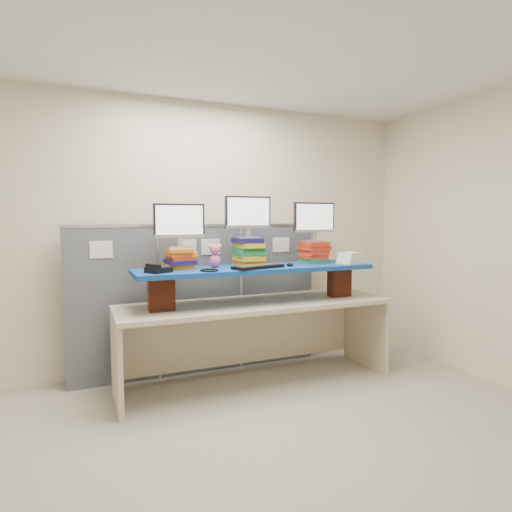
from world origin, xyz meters
name	(u,v)px	position (x,y,z in m)	size (l,w,h in m)	color
room	(278,248)	(0.00, 0.00, 1.40)	(5.00, 4.00, 2.80)	beige
cubicle_partition	(201,298)	(0.00, 1.78, 0.77)	(2.60, 0.06, 1.53)	#4E535C
desk	(256,318)	(0.40, 1.28, 0.63)	(2.61, 0.78, 0.79)	beige
brick_pier_left	(161,294)	(-0.51, 1.23, 0.94)	(0.22, 0.12, 0.30)	maroon
brick_pier_right	(339,282)	(1.30, 1.22, 0.94)	(0.22, 0.12, 0.30)	maroon
blue_board	(256,269)	(0.40, 1.28, 1.11)	(2.27, 0.57, 0.04)	navy
book_stack_left	(180,258)	(-0.30, 1.40, 1.22)	(0.27, 0.31, 0.19)	orange
book_stack_center	(248,252)	(0.37, 1.39, 1.26)	(0.26, 0.31, 0.27)	orange
book_stack_right	(313,252)	(1.10, 1.39, 1.24)	(0.26, 0.29, 0.22)	#1B6835
monitor_left	(179,223)	(-0.30, 1.40, 1.55)	(0.46, 0.13, 0.40)	#99999E
monitor_center	(248,214)	(0.37, 1.39, 1.62)	(0.46, 0.13, 0.40)	#99999E
monitor_right	(314,219)	(1.10, 1.39, 1.58)	(0.46, 0.13, 0.40)	#99999E
keyboard	(258,267)	(0.36, 1.13, 1.15)	(0.53, 0.31, 0.03)	black
mouse	(290,265)	(0.71, 1.17, 1.15)	(0.06, 0.10, 0.03)	black
desk_phone	(158,269)	(-0.54, 1.18, 1.16)	(0.23, 0.23, 0.08)	black
headset	(209,270)	(-0.11, 1.10, 1.14)	(0.16, 0.16, 0.02)	black
plush_toy	(215,255)	(0.02, 1.36, 1.24)	(0.13, 0.10, 0.22)	#DE5487
binder_stack	(351,258)	(1.39, 1.16, 1.18)	(0.27, 0.24, 0.11)	white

